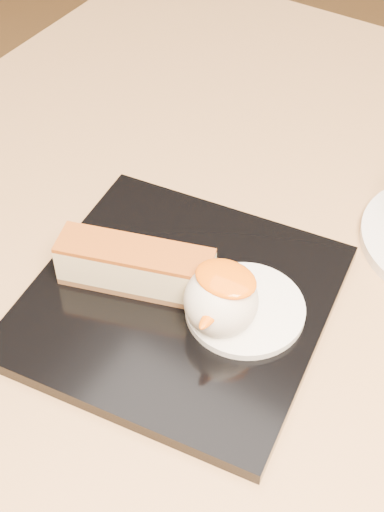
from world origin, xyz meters
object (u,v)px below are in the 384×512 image
Objects in this scene: table at (260,359)px; cheesecake at (135,267)px; dessert_plate at (178,302)px; ice_cream_scoop at (221,301)px.

cheesecake is at bearing -124.75° from table.
ice_cream_scoop is at bearing -7.13° from dessert_plate.
ice_cream_scoop reaches higher than table.
table is 6.53× the size of cheesecake.
table is at bearing 93.79° from ice_cream_scoop.
table is at bearing 37.80° from cheesecake.
cheesecake is (-0.04, -0.01, 0.03)m from dessert_plate.
dessert_plate reaches higher than table.
dessert_plate is at bearing 172.87° from ice_cream_scoop.
table is 14.84× the size of ice_cream_scoop.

